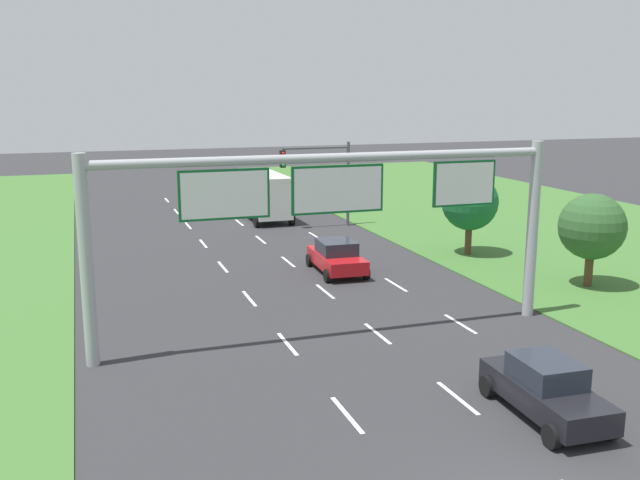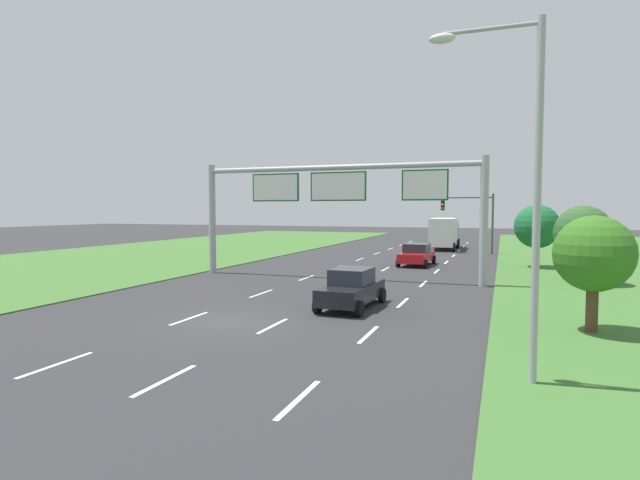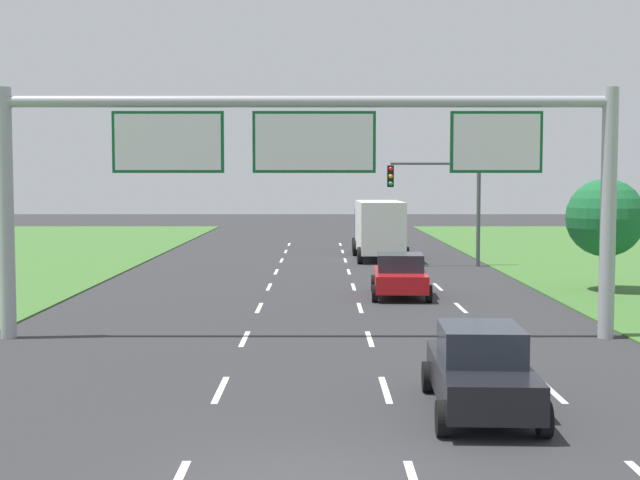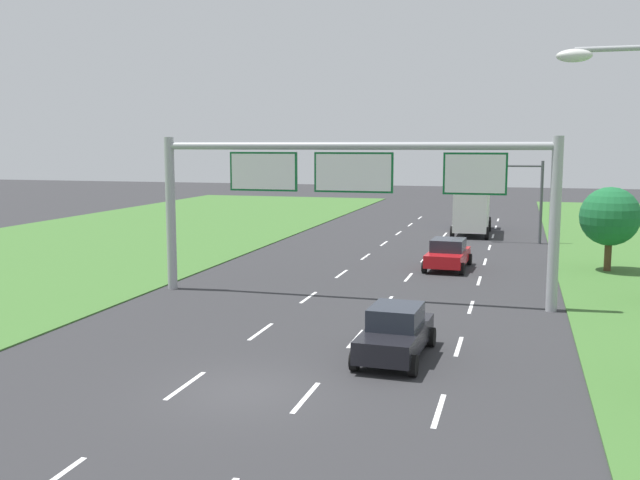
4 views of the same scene
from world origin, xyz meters
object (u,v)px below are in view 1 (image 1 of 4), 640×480
at_px(car_lead_silver, 337,257).
at_px(roadside_tree_far, 470,202).
at_px(car_near_red, 546,389).
at_px(sign_gantry, 334,204).
at_px(box_truck, 261,193).
at_px(traffic_light_mast, 321,169).
at_px(roadside_tree_mid, 592,227).

distance_m(car_lead_silver, roadside_tree_far, 8.58).
bearing_deg(car_near_red, car_lead_silver, 92.43).
bearing_deg(sign_gantry, box_truck, 81.95).
bearing_deg(roadside_tree_far, sign_gantry, -138.41).
relative_size(sign_gantry, roadside_tree_far, 3.84).
bearing_deg(traffic_light_mast, box_truck, 121.45).
bearing_deg(traffic_light_mast, roadside_tree_far, -63.63).
distance_m(sign_gantry, roadside_tree_far, 15.56).
bearing_deg(sign_gantry, car_lead_silver, 69.43).
distance_m(box_truck, roadside_tree_far, 17.02).
relative_size(traffic_light_mast, roadside_tree_far, 1.25).
height_order(sign_gantry, roadside_tree_mid, sign_gantry).
bearing_deg(car_lead_silver, traffic_light_mast, 77.92).
bearing_deg(roadside_tree_mid, car_near_red, -133.33).
height_order(box_truck, roadside_tree_far, roadside_tree_far).
bearing_deg(roadside_tree_far, traffic_light_mast, 116.37).
distance_m(roadside_tree_mid, roadside_tree_far, 7.81).
distance_m(car_lead_silver, box_truck, 16.36).
height_order(box_truck, roadside_tree_mid, roadside_tree_mid).
bearing_deg(car_lead_silver, sign_gantry, -107.76).
height_order(car_lead_silver, box_truck, box_truck).
relative_size(car_lead_silver, sign_gantry, 0.26).
relative_size(sign_gantry, traffic_light_mast, 3.08).
height_order(car_near_red, roadside_tree_mid, roadside_tree_mid).
distance_m(car_lead_silver, roadside_tree_mid, 12.02).
bearing_deg(car_lead_silver, car_near_red, -87.13).
height_order(car_lead_silver, roadside_tree_mid, roadside_tree_mid).
bearing_deg(box_truck, roadside_tree_mid, -67.13).
distance_m(car_near_red, roadside_tree_far, 20.10).
height_order(box_truck, traffic_light_mast, traffic_light_mast).
xyz_separation_m(car_lead_silver, box_truck, (0.23, 16.33, 0.94)).
xyz_separation_m(car_near_red, traffic_light_mast, (3.08, 28.53, 3.05)).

